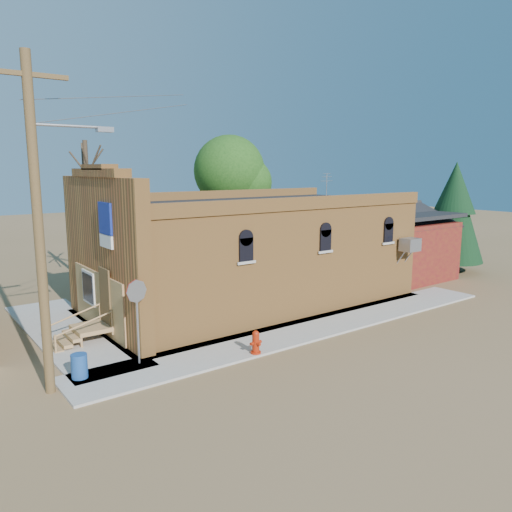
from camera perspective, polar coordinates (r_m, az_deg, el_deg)
ground at (r=18.00m, az=5.22°, el=-9.87°), size 120.00×120.00×0.00m
sidewalk_south at (r=19.58m, az=6.75°, el=-8.12°), size 19.00×2.20×0.08m
sidewalk_west at (r=20.16m, az=-20.60°, el=-8.17°), size 2.60×10.00×0.08m
brick_bar at (r=22.57m, az=-0.90°, el=0.38°), size 16.40×7.97×6.30m
red_shed at (r=29.39m, az=14.89°, el=2.15°), size 5.40×6.40×4.30m
utility_pole at (r=14.19m, az=-23.45°, el=3.80°), size 3.12×0.26×9.00m
tree_bare_near at (r=26.89m, az=-18.81°, el=9.16°), size 2.80×2.80×7.65m
tree_leafy at (r=31.31m, az=-3.05°, el=9.66°), size 4.40×4.40×8.15m
evergreen_tree at (r=31.65m, az=21.68°, el=4.94°), size 3.60×3.60×6.50m
fire_hydrant at (r=16.63m, az=-0.02°, el=-9.82°), size 0.45×0.42×0.78m
stop_sign at (r=15.76m, az=-13.49°, el=-4.83°), size 0.72×0.24×2.69m
trash_barrel at (r=15.69m, az=-19.54°, el=-11.77°), size 0.60×0.60×0.72m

